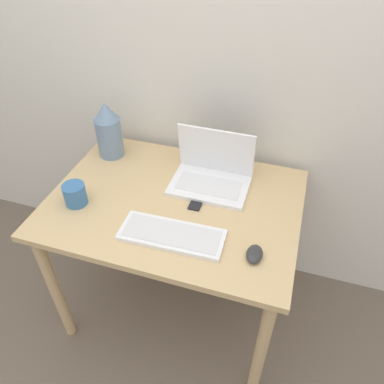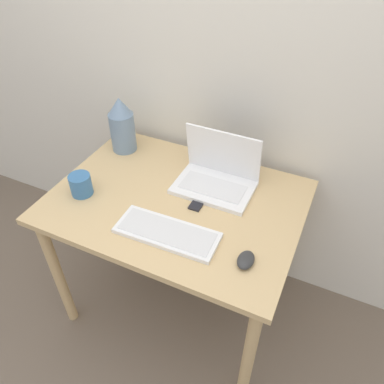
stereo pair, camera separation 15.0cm
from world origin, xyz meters
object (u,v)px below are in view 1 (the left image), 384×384
laptop (212,173)px  mug (75,194)px  vase (108,130)px  mp3_player (195,206)px  keyboard (172,235)px  mouse (254,254)px

laptop → mug: (-0.51, -0.31, -0.01)m
laptop → vase: vase is taller
laptop → vase: bearing=172.4°
mp3_player → mug: bearing=-165.1°
keyboard → mouse: mouse is taller
keyboard → mug: bearing=172.3°
vase → mug: 0.39m
vase → mp3_player: 0.58m
laptop → mouse: laptop is taller
mouse → vase: (-0.80, 0.44, 0.12)m
keyboard → mouse: (0.32, -0.00, 0.01)m
keyboard → mouse: size_ratio=4.53×
keyboard → mug: (-0.45, 0.06, 0.04)m
laptop → mouse: 0.46m
mouse → keyboard: bearing=179.4°
laptop → keyboard: laptop is taller
mouse → laptop: bearing=125.5°
mouse → mug: (-0.78, 0.06, 0.03)m
laptop → keyboard: (-0.06, -0.37, -0.04)m
laptop → mp3_player: (-0.02, -0.18, -0.05)m
vase → keyboard: bearing=-42.6°
mp3_player → mug: mug is taller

